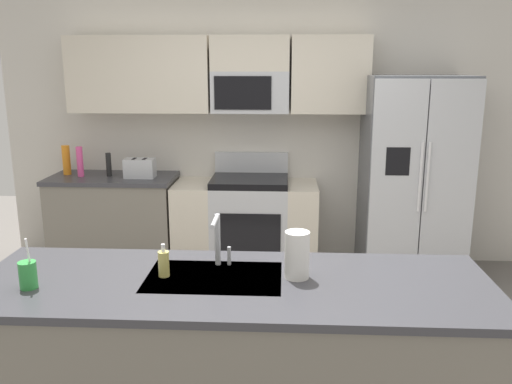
{
  "coord_description": "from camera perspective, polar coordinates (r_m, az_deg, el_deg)",
  "views": [
    {
      "loc": [
        0.18,
        -3.1,
        1.94
      ],
      "look_at": [
        -0.02,
        0.6,
        1.05
      ],
      "focal_mm": 37.3,
      "sensor_mm": 36.0,
      "label": 1
    }
  ],
  "objects": [
    {
      "name": "range_oven",
      "position": [
        5.14,
        -1.08,
        -3.42
      ],
      "size": [
        1.36,
        0.61,
        1.1
      ],
      "color": "#B7BABF",
      "rests_on": "ground"
    },
    {
      "name": "refrigerator",
      "position": [
        5.08,
        16.47,
        1.41
      ],
      "size": [
        0.9,
        0.76,
        1.85
      ],
      "color": "#4C4F54",
      "rests_on": "ground"
    },
    {
      "name": "kitchen_wall_unit",
      "position": [
        5.22,
        -0.47,
        8.36
      ],
      "size": [
        5.2,
        0.43,
        2.6
      ],
      "color": "beige",
      "rests_on": "ground"
    },
    {
      "name": "ground_plane",
      "position": [
        3.67,
        -0.2,
        -18.47
      ],
      "size": [
        9.0,
        9.0,
        0.0
      ],
      "primitive_type": "plane",
      "color": "#66605B",
      "rests_on": "ground"
    },
    {
      "name": "paper_towel_roll",
      "position": [
        2.67,
        4.42,
        -6.74
      ],
      "size": [
        0.12,
        0.12,
        0.24
      ],
      "primitive_type": "cylinder",
      "color": "white",
      "rests_on": "island_counter"
    },
    {
      "name": "soap_dispenser",
      "position": [
        2.74,
        -9.87,
        -7.55
      ],
      "size": [
        0.06,
        0.06,
        0.17
      ],
      "color": "#D8CC66",
      "rests_on": "island_counter"
    },
    {
      "name": "island_counter",
      "position": [
        2.87,
        -2.43,
        -17.75
      ],
      "size": [
        2.57,
        0.87,
        0.9
      ],
      "color": "slate",
      "rests_on": "ground"
    },
    {
      "name": "bottle_pink",
      "position": [
        5.33,
        -18.36,
        3.12
      ],
      "size": [
        0.06,
        0.06,
        0.29
      ],
      "primitive_type": "cylinder",
      "color": "#EA4C93",
      "rests_on": "back_counter"
    },
    {
      "name": "pepper_mill",
      "position": [
        5.26,
        -15.52,
        2.85
      ],
      "size": [
        0.05,
        0.05,
        0.22
      ],
      "primitive_type": "cylinder",
      "color": "black",
      "rests_on": "back_counter"
    },
    {
      "name": "bottle_orange",
      "position": [
        5.46,
        -19.67,
        3.25
      ],
      "size": [
        0.08,
        0.08,
        0.28
      ],
      "primitive_type": "cylinder",
      "color": "orange",
      "rests_on": "back_counter"
    },
    {
      "name": "toaster",
      "position": [
        5.13,
        -12.35,
        2.52
      ],
      "size": [
        0.28,
        0.16,
        0.18
      ],
      "color": "#B7BABF",
      "rests_on": "back_counter"
    },
    {
      "name": "back_counter",
      "position": [
        5.38,
        -14.88,
        -3.02
      ],
      "size": [
        1.2,
        0.63,
        0.9
      ],
      "color": "slate",
      "rests_on": "ground"
    },
    {
      "name": "drink_cup_green",
      "position": [
        2.78,
        -23.26,
        -8.15
      ],
      "size": [
        0.08,
        0.08,
        0.25
      ],
      "color": "green",
      "rests_on": "island_counter"
    },
    {
      "name": "sink_faucet",
      "position": [
        2.79,
        -4.1,
        -4.75
      ],
      "size": [
        0.09,
        0.21,
        0.28
      ],
      "color": "#B7BABF",
      "rests_on": "island_counter"
    }
  ]
}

